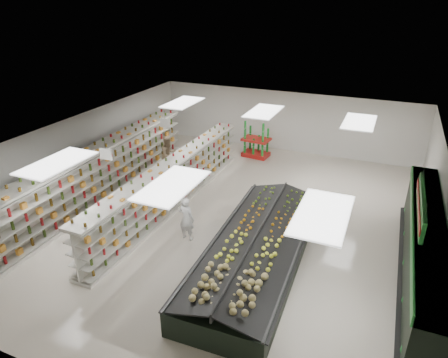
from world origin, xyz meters
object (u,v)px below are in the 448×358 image
at_px(produce_island, 257,248).
at_px(soda_endcap, 256,141).
at_px(gondola_center, 173,185).
at_px(shopper_background, 169,155).
at_px(gondola_left, 96,178).
at_px(shopper_main, 186,219).

relative_size(produce_island, soda_endcap, 4.38).
relative_size(gondola_center, shopper_background, 5.94).
xyz_separation_m(gondola_left, soda_endcap, (4.43, 7.23, -0.16)).
xyz_separation_m(gondola_left, produce_island, (7.44, -1.46, -0.49)).
xyz_separation_m(soda_endcap, shopper_main, (0.32, -8.37, -0.05)).
distance_m(gondola_center, produce_island, 4.94).
xyz_separation_m(gondola_left, shopper_background, (1.33, 3.58, -0.10)).
bearing_deg(gondola_left, shopper_main, -14.64).
relative_size(gondola_center, soda_endcap, 6.16).
bearing_deg(shopper_background, gondola_center, -121.81).
height_order(produce_island, shopper_main, shopper_main).
distance_m(produce_island, soda_endcap, 9.20).
distance_m(gondola_center, shopper_main, 2.60).
distance_m(soda_endcap, shopper_background, 4.80).
height_order(produce_island, soda_endcap, soda_endcap).
distance_m(gondola_left, produce_island, 7.60).
bearing_deg(gondola_left, gondola_center, 14.24).
bearing_deg(gondola_center, shopper_background, 123.66).
relative_size(gondola_left, shopper_background, 6.95).
bearing_deg(shopper_main, soda_endcap, -82.40).
distance_m(gondola_left, gondola_center, 3.21).
bearing_deg(produce_island, shopper_main, 173.16).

